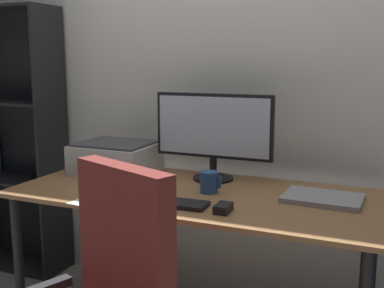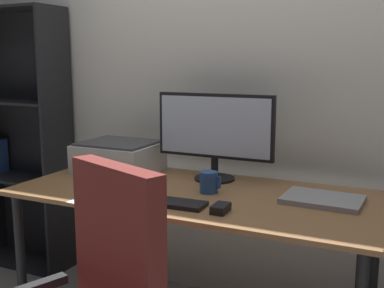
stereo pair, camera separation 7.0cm
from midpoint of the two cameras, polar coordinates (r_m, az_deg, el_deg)
back_wall at (r=2.58m, az=4.34°, el=9.49°), size 6.40×0.10×2.60m
desk at (r=2.17m, az=-0.64°, el=-7.71°), size 1.64×0.75×0.74m
monitor at (r=2.31m, az=1.64°, el=1.65°), size 0.60×0.20×0.43m
keyboard at (r=1.95m, az=-3.34°, el=-7.11°), size 0.29×0.12×0.02m
mouse at (r=1.86m, az=2.70°, el=-7.73°), size 0.06×0.10×0.03m
coffee_mug at (r=2.11m, az=1.13°, el=-4.62°), size 0.10×0.08×0.10m
laptop at (r=2.07m, az=14.55°, el=-6.35°), size 0.33×0.24×0.02m
printer at (r=2.53m, az=-9.93°, el=-1.61°), size 0.40×0.34×0.16m
paper_sheet at (r=2.08m, az=-10.98°, el=-6.39°), size 0.23×0.31×0.00m
bookshelf at (r=3.23m, az=-21.12°, el=0.24°), size 0.65×0.28×1.64m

